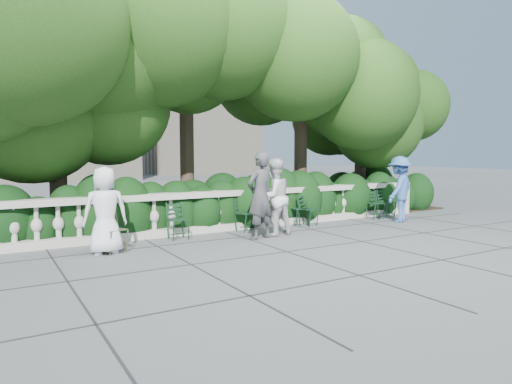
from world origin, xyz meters
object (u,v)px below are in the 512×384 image
chair_c (302,226)px  person_woman_grey (260,195)px  person_businessman (105,210)px  person_older_blue (400,189)px  chair_f (390,218)px  chair_b (250,232)px  person_casual_man (274,197)px  chair_d (313,226)px  chair_weathered (118,254)px  chair_e (378,219)px  chair_a (181,240)px

chair_c → person_woman_grey: (-1.86, -0.92, 0.98)m
person_businessman → person_older_blue: bearing=-173.9°
person_woman_grey → chair_f: bearing=176.0°
chair_b → person_casual_man: person_casual_man is taller
chair_d → chair_b: bearing=157.4°
chair_c → person_woman_grey: size_ratio=0.43×
person_older_blue → chair_b: bearing=-30.8°
chair_weathered → person_casual_man: size_ratio=0.47×
chair_f → person_businessman: (-8.35, -0.62, 0.84)m
person_older_blue → chair_c: bearing=-37.0°
person_woman_grey → person_older_blue: 4.63m
chair_weathered → person_casual_man: (3.62, 0.11, 0.90)m
chair_e → chair_weathered: size_ratio=1.00×
chair_c → person_older_blue: bearing=-5.9°
person_woman_grey → person_casual_man: bearing=-171.6°
chair_c → chair_f: 3.17m
chair_c → chair_e: same height
chair_d → person_older_blue: (2.56, -0.59, 0.92)m
chair_e → person_businessman: 7.88m
chair_f → person_casual_man: person_casual_man is taller
chair_b → person_businessman: 3.71m
chair_a → chair_b: (1.83, 0.12, 0.00)m
chair_a → chair_f: same height
person_casual_man → chair_d: bearing=-166.0°
chair_e → chair_weathered: bearing=-171.0°
chair_b → chair_weathered: bearing=178.3°
chair_a → chair_b: same height
chair_f → person_woman_grey: 5.19m
chair_d → person_businessman: person_businessman is taller
chair_d → chair_e: bearing=-17.7°
chair_a → person_woman_grey: bearing=-26.4°
chair_d → chair_f: same height
chair_a → chair_b: bearing=2.3°
chair_a → person_older_blue: bearing=-7.0°
chair_e → person_older_blue: person_older_blue is taller
chair_b → person_businessman: (-3.56, -0.66, 0.84)m
chair_weathered → chair_d: bearing=-10.8°
chair_b → person_businessman: person_businessman is taller
chair_e → person_woman_grey: size_ratio=0.43×
chair_a → chair_e: same height
chair_d → person_businessman: 5.49m
chair_a → person_older_blue: 6.33m
chair_c → chair_weathered: (-4.99, -0.83, 0.00)m
chair_c → chair_d: (0.21, -0.18, 0.00)m
chair_d → chair_weathered: bearing=168.5°
chair_f → person_woman_grey: (-5.03, -0.82, 0.98)m
person_businessman → chair_e: bearing=-169.3°
chair_weathered → chair_e: bearing=-12.7°
chair_a → chair_e: (6.10, 0.03, 0.00)m
chair_c → person_woman_grey: person_woman_grey is taller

